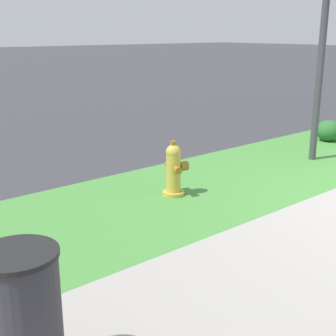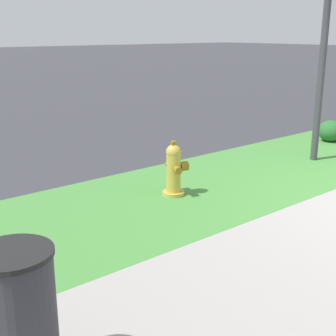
{
  "view_description": "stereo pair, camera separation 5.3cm",
  "coord_description": "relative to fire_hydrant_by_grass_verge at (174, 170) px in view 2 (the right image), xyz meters",
  "views": [
    {
      "loc": [
        -5.59,
        -2.03,
        2.02
      ],
      "look_at": [
        -2.02,
        2.2,
        0.4
      ],
      "focal_mm": 50.0,
      "sensor_mm": 36.0,
      "label": 1
    },
    {
      "loc": [
        -5.55,
        -2.07,
        2.02
      ],
      "look_at": [
        -2.02,
        2.2,
        0.4
      ],
      "focal_mm": 50.0,
      "sensor_mm": 36.0,
      "label": 2
    }
  ],
  "objects": [
    {
      "name": "grass_verge",
      "position": [
        1.88,
        -0.0,
        -0.34
      ],
      "size": [
        18.0,
        2.43,
        0.01
      ],
      "primitive_type": "cube",
      "color": "#47893D",
      "rests_on": "ground"
    },
    {
      "name": "fire_hydrant_by_grass_verge",
      "position": [
        0.0,
        0.0,
        0.0
      ],
      "size": [
        0.34,
        0.37,
        0.71
      ],
      "rotation": [
        0.0,
        0.0,
        4.4
      ],
      "color": "gold",
      "rests_on": "ground"
    },
    {
      "name": "trash_bin",
      "position": [
        -2.86,
        -1.99,
        0.1
      ],
      "size": [
        0.47,
        0.47,
        0.87
      ],
      "color": "#333338",
      "rests_on": "ground"
    },
    {
      "name": "shrub_bush_mid_verge",
      "position": [
        4.26,
        0.42,
        -0.14
      ],
      "size": [
        0.48,
        0.48,
        0.4
      ],
      "color": "#28662D",
      "rests_on": "ground"
    }
  ]
}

